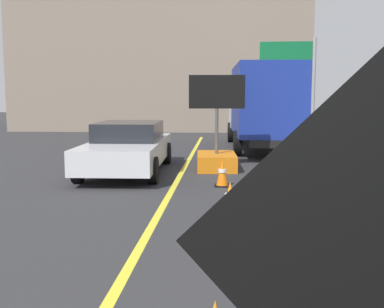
{
  "coord_description": "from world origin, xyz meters",
  "views": [
    {
      "loc": [
        1.17,
        -0.08,
        2.11
      ],
      "look_at": [
        0.71,
        6.52,
        1.29
      ],
      "focal_mm": 43.95,
      "sensor_mm": 36.0,
      "label": 1
    }
  ],
  "objects_px": {
    "pickup_car": "(128,147)",
    "traffic_cone_curbside": "(222,173)",
    "traffic_cone_far_lane": "(230,198)",
    "arrow_board_trailer": "(216,153)",
    "traffic_cone_mid_lane": "(237,232)",
    "box_truck": "(262,105)",
    "highway_guide_sign": "(298,70)"
  },
  "relations": [
    {
      "from": "pickup_car",
      "to": "traffic_cone_curbside",
      "type": "relative_size",
      "value": 8.07
    },
    {
      "from": "traffic_cone_far_lane",
      "to": "arrow_board_trailer",
      "type": "bearing_deg",
      "value": 93.63
    },
    {
      "from": "arrow_board_trailer",
      "to": "traffic_cone_mid_lane",
      "type": "bearing_deg",
      "value": -87.0
    },
    {
      "from": "traffic_cone_mid_lane",
      "to": "traffic_cone_curbside",
      "type": "bearing_deg",
      "value": 92.45
    },
    {
      "from": "traffic_cone_far_lane",
      "to": "traffic_cone_curbside",
      "type": "bearing_deg",
      "value": 93.26
    },
    {
      "from": "traffic_cone_far_lane",
      "to": "traffic_cone_curbside",
      "type": "distance_m",
      "value": 2.63
    },
    {
      "from": "traffic_cone_far_lane",
      "to": "traffic_cone_curbside",
      "type": "xyz_separation_m",
      "value": [
        -0.15,
        2.62,
        0.03
      ]
    },
    {
      "from": "arrow_board_trailer",
      "to": "box_truck",
      "type": "relative_size",
      "value": 0.34
    },
    {
      "from": "pickup_car",
      "to": "traffic_cone_mid_lane",
      "type": "bearing_deg",
      "value": -67.47
    },
    {
      "from": "arrow_board_trailer",
      "to": "pickup_car",
      "type": "bearing_deg",
      "value": -164.74
    },
    {
      "from": "highway_guide_sign",
      "to": "box_truck",
      "type": "bearing_deg",
      "value": -112.04
    },
    {
      "from": "arrow_board_trailer",
      "to": "pickup_car",
      "type": "xyz_separation_m",
      "value": [
        -2.45,
        -0.67,
        0.22
      ]
    },
    {
      "from": "pickup_car",
      "to": "traffic_cone_curbside",
      "type": "xyz_separation_m",
      "value": [
        2.63,
        -1.96,
        -0.38
      ]
    },
    {
      "from": "arrow_board_trailer",
      "to": "pickup_car",
      "type": "height_order",
      "value": "arrow_board_trailer"
    },
    {
      "from": "arrow_board_trailer",
      "to": "box_truck",
      "type": "height_order",
      "value": "box_truck"
    },
    {
      "from": "traffic_cone_mid_lane",
      "to": "traffic_cone_far_lane",
      "type": "bearing_deg",
      "value": 91.52
    },
    {
      "from": "pickup_car",
      "to": "traffic_cone_mid_lane",
      "type": "xyz_separation_m",
      "value": [
        2.84,
        -6.85,
        -0.35
      ]
    },
    {
      "from": "arrow_board_trailer",
      "to": "box_truck",
      "type": "bearing_deg",
      "value": 72.07
    },
    {
      "from": "arrow_board_trailer",
      "to": "traffic_cone_far_lane",
      "type": "height_order",
      "value": "arrow_board_trailer"
    },
    {
      "from": "highway_guide_sign",
      "to": "pickup_car",
      "type": "bearing_deg",
      "value": -119.25
    },
    {
      "from": "box_truck",
      "to": "traffic_cone_far_lane",
      "type": "distance_m",
      "value": 10.68
    },
    {
      "from": "arrow_board_trailer",
      "to": "traffic_cone_curbside",
      "type": "relative_size",
      "value": 4.17
    },
    {
      "from": "pickup_car",
      "to": "highway_guide_sign",
      "type": "height_order",
      "value": "highway_guide_sign"
    },
    {
      "from": "highway_guide_sign",
      "to": "traffic_cone_curbside",
      "type": "bearing_deg",
      "value": -105.56
    },
    {
      "from": "box_truck",
      "to": "traffic_cone_mid_lane",
      "type": "xyz_separation_m",
      "value": [
        -1.3,
        -12.75,
        -1.42
      ]
    },
    {
      "from": "arrow_board_trailer",
      "to": "box_truck",
      "type": "distance_m",
      "value": 5.65
    },
    {
      "from": "highway_guide_sign",
      "to": "traffic_cone_curbside",
      "type": "distance_m",
      "value": 14.1
    },
    {
      "from": "traffic_cone_mid_lane",
      "to": "highway_guide_sign",
      "type": "bearing_deg",
      "value": 79.14
    },
    {
      "from": "box_truck",
      "to": "traffic_cone_curbside",
      "type": "xyz_separation_m",
      "value": [
        -1.51,
        -7.87,
        -1.45
      ]
    },
    {
      "from": "box_truck",
      "to": "pickup_car",
      "type": "distance_m",
      "value": 7.29
    },
    {
      "from": "box_truck",
      "to": "traffic_cone_far_lane",
      "type": "relative_size",
      "value": 13.53
    },
    {
      "from": "box_truck",
      "to": "highway_guide_sign",
      "type": "xyz_separation_m",
      "value": [
        2.18,
        5.38,
        1.65
      ]
    }
  ]
}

